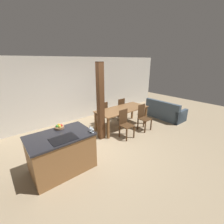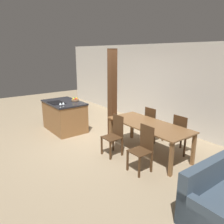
# 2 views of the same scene
# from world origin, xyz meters

# --- Properties ---
(ground_plane) EXTENTS (16.00, 16.00, 0.00)m
(ground_plane) POSITION_xyz_m (0.00, 0.00, 0.00)
(ground_plane) COLOR #9E896B
(wall_back) EXTENTS (11.20, 0.08, 2.70)m
(wall_back) POSITION_xyz_m (0.00, 2.59, 1.35)
(wall_back) COLOR silver
(wall_back) RESTS_ON ground_plane
(kitchen_island) EXTENTS (1.45, 0.96, 0.94)m
(kitchen_island) POSITION_xyz_m (-1.33, -0.23, 0.47)
(kitchen_island) COLOR olive
(kitchen_island) RESTS_ON ground_plane
(fruit_bowl) EXTENTS (0.23, 0.23, 0.11)m
(fruit_bowl) POSITION_xyz_m (-1.20, 0.10, 0.98)
(fruit_bowl) COLOR #99704C
(fruit_bowl) RESTS_ON kitchen_island
(wine_glass_near) EXTENTS (0.08, 0.08, 0.14)m
(wine_glass_near) POSITION_xyz_m (-0.69, -0.64, 1.05)
(wine_glass_near) COLOR silver
(wine_glass_near) RESTS_ON kitchen_island
(wine_glass_middle) EXTENTS (0.08, 0.08, 0.14)m
(wine_glass_middle) POSITION_xyz_m (-0.69, -0.54, 1.05)
(wine_glass_middle) COLOR silver
(wine_glass_middle) RESTS_ON kitchen_island
(dining_table) EXTENTS (2.13, 0.90, 0.78)m
(dining_table) POSITION_xyz_m (1.48, 0.64, 0.68)
(dining_table) COLOR brown
(dining_table) RESTS_ON ground_plane
(dining_chair_near_left) EXTENTS (0.40, 0.40, 0.98)m
(dining_chair_near_left) POSITION_xyz_m (1.00, -0.03, 0.51)
(dining_chair_near_left) COLOR #472D19
(dining_chair_near_left) RESTS_ON ground_plane
(dining_chair_near_right) EXTENTS (0.40, 0.40, 0.98)m
(dining_chair_near_right) POSITION_xyz_m (1.96, -0.03, 0.51)
(dining_chair_near_right) COLOR #472D19
(dining_chair_near_right) RESTS_ON ground_plane
(dining_chair_far_left) EXTENTS (0.40, 0.40, 0.98)m
(dining_chair_far_left) POSITION_xyz_m (1.00, 1.31, 0.51)
(dining_chair_far_left) COLOR #472D19
(dining_chair_far_left) RESTS_ON ground_plane
(dining_chair_far_right) EXTENTS (0.40, 0.40, 0.98)m
(dining_chair_far_right) POSITION_xyz_m (1.96, 1.31, 0.51)
(dining_chair_far_right) COLOR #472D19
(dining_chair_far_right) RESTS_ON ground_plane
(couch) EXTENTS (0.84, 1.69, 0.84)m
(couch) POSITION_xyz_m (3.70, 0.11, 0.28)
(couch) COLOR #3D4C5B
(couch) RESTS_ON ground_plane
(timber_post) EXTENTS (0.19, 0.19, 2.53)m
(timber_post) POSITION_xyz_m (0.31, 0.43, 1.26)
(timber_post) COLOR #4C2D19
(timber_post) RESTS_ON ground_plane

